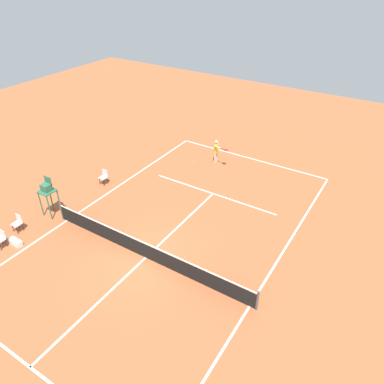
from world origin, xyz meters
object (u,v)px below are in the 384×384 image
Objects in this scene: player_serving at (217,150)px; umpire_chair at (47,190)px; courtside_chair_far at (18,222)px; courtside_chair_mid at (104,176)px; equipment_bag at (15,242)px; courtside_chair_near at (1,238)px; tennis_ball at (194,162)px.

player_serving is 11.54m from umpire_chair.
umpire_chair reaches higher than courtside_chair_far.
courtside_chair_far is (0.52, 6.01, 0.00)m from courtside_chair_mid.
umpire_chair is 3.20m from equipment_bag.
equipment_bag is at bearing -9.42° from player_serving.
player_serving is at bearing -115.36° from umpire_chair.
player_serving reaches higher than equipment_bag.
courtside_chair_far is 1.25× the size of equipment_bag.
courtside_chair_near reaches higher than equipment_bag.
courtside_chair_mid is at bearing -94.90° from courtside_chair_far.
courtside_chair_near is at bearing 74.59° from tennis_ball.
equipment_bag is at bearing 75.94° from tennis_ball.
umpire_chair is at bearing 87.50° from courtside_chair_mid.
courtside_chair_far reaches higher than equipment_bag.
equipment_bag is at bearing 134.49° from courtside_chair_far.
player_serving is 14.49m from courtside_chair_near.
player_serving is at bearing -109.64° from courtside_chair_near.
tennis_ball is 0.07× the size of courtside_chair_near.
courtside_chair_far is (0.41, -1.27, 0.00)m from courtside_chair_near.
courtside_chair_mid is (3.41, 5.48, 0.50)m from tennis_ball.
umpire_chair is at bearing -88.79° from courtside_chair_near.
umpire_chair is at bearing 69.40° from tennis_ball.
umpire_chair reaches higher than equipment_bag.
umpire_chair is 3.17× the size of equipment_bag.
player_serving is at bearing -113.09° from courtside_chair_far.
courtside_chair_near is at bearing -10.48° from player_serving.
player_serving is 1.80× the size of courtside_chair_near.
courtside_chair_near is at bearing 107.77° from courtside_chair_far.
courtside_chair_mid reaches higher than tennis_ball.
umpire_chair is at bearing -16.20° from player_serving.
courtside_chair_mid and courtside_chair_far have the same top height.
player_serving is 25.19× the size of tennis_ball.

